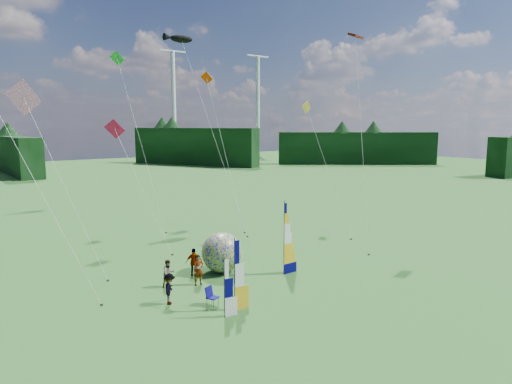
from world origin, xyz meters
TOP-DOWN VIEW (x-y plane):
  - ground at (0.00, 0.00)m, footprint 220.00×220.00m
  - treeline_ring at (0.00, 0.00)m, footprint 210.00×210.00m
  - turbine_left at (70.00, 95.00)m, footprint 8.00×1.20m
  - turbine_right at (45.00, 102.00)m, footprint 8.00×1.20m
  - feather_banner_main at (1.12, 3.85)m, footprint 1.25×0.11m
  - side_banner_left at (-4.62, 1.08)m, footprint 1.03×0.22m
  - side_banner_far at (-5.51, 0.70)m, footprint 0.89×0.24m
  - bol_inflatable at (-1.72, 6.68)m, footprint 3.33×3.33m
  - spectator_a at (-4.14, 5.54)m, footprint 0.69×0.46m
  - spectator_b at (-5.71, 6.29)m, footprint 0.82×0.43m
  - spectator_c at (-6.86, 3.93)m, footprint 0.93×1.12m
  - spectator_d at (-3.50, 7.14)m, footprint 1.12×0.89m
  - camp_chair at (-5.16, 2.36)m, footprint 0.76×0.76m
  - kite_whale at (6.03, 20.16)m, footprint 10.42×17.71m
  - kite_rainbow_delta at (-9.50, 12.91)m, footprint 9.60×12.37m
  - kite_parafoil at (11.45, 6.42)m, footprint 9.28×10.29m
  - small_kite_red at (-3.13, 15.55)m, footprint 6.22×10.22m
  - small_kite_orange at (6.18, 18.04)m, footprint 5.73×9.52m
  - small_kite_yellow at (12.83, 11.39)m, footprint 6.69×11.43m
  - small_kite_pink at (-11.85, 9.00)m, footprint 6.82×8.73m
  - small_kite_green at (0.44, 23.85)m, footprint 7.40×12.92m

SIDE VIEW (x-z plane):
  - ground at x=0.00m, z-range 0.00..0.00m
  - camp_chair at x=-5.16m, z-range 0.00..1.02m
  - spectator_b at x=-5.71m, z-range 0.00..1.64m
  - spectator_c at x=-6.86m, z-range 0.00..1.67m
  - spectator_d at x=-3.50m, z-range 0.00..1.78m
  - spectator_a at x=-4.14m, z-range 0.00..1.86m
  - bol_inflatable at x=-1.72m, z-range 0.00..2.61m
  - side_banner_far at x=-5.51m, z-range 0.00..2.97m
  - side_banner_left at x=-4.62m, z-range 0.00..3.70m
  - feather_banner_main at x=1.12m, z-range 0.00..4.61m
  - treeline_ring at x=0.00m, z-range 0.00..8.00m
  - small_kite_red at x=-3.13m, z-range 0.00..10.47m
  - small_kite_yellow at x=12.83m, z-range 0.00..12.30m
  - kite_rainbow_delta at x=-9.50m, z-range 0.00..13.24m
  - small_kite_pink at x=-11.85m, z-range 0.00..13.34m
  - small_kite_orange at x=6.18m, z-range 0.00..14.95m
  - small_kite_green at x=0.44m, z-range 0.00..17.33m
  - kite_parafoil at x=11.45m, z-range 0.00..18.60m
  - kite_whale at x=6.03m, z-range 0.00..19.97m
  - turbine_left at x=70.00m, z-range 0.00..30.00m
  - turbine_right at x=45.00m, z-range 0.00..30.00m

